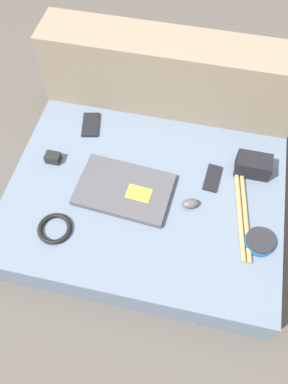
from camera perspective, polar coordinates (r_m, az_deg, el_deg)
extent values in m
plane|color=#4C4742|center=(1.55, 0.00, -3.35)|extent=(8.00, 8.00, 0.00)
cube|color=slate|center=(1.48, 0.00, -1.95)|extent=(1.04, 0.78, 0.16)
cube|color=#7F705B|center=(1.66, 3.79, 15.48)|extent=(1.04, 0.20, 0.47)
cube|color=#47474C|center=(1.42, -3.02, 0.50)|extent=(0.37, 0.25, 0.02)
cube|color=yellow|center=(1.39, -0.79, -0.21)|extent=(0.09, 0.07, 0.00)
ellipsoid|color=#4C4C51|center=(1.39, 7.08, -1.77)|extent=(0.07, 0.06, 0.03)
cylinder|color=#1E569E|center=(1.37, 17.15, -7.30)|extent=(0.10, 0.10, 0.02)
cylinder|color=#232328|center=(1.36, 17.33, -7.01)|extent=(0.10, 0.10, 0.01)
cube|color=black|center=(1.63, -8.13, 10.12)|extent=(0.09, 0.14, 0.01)
cube|color=black|center=(1.47, 10.36, 2.11)|extent=(0.06, 0.12, 0.01)
cube|color=black|center=(1.50, 16.29, 3.90)|extent=(0.13, 0.08, 0.08)
cube|color=black|center=(1.53, -13.72, 5.10)|extent=(0.06, 0.04, 0.04)
torus|color=black|center=(1.37, -13.44, -5.44)|extent=(0.12, 0.12, 0.02)
cylinder|color=tan|center=(1.41, 14.38, -2.92)|extent=(0.08, 0.38, 0.02)
cylinder|color=tan|center=(1.42, 15.18, -2.95)|extent=(0.08, 0.38, 0.02)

